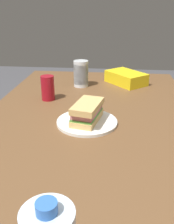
# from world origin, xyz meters

# --- Properties ---
(dining_table) EXTENTS (1.68, 0.95, 0.75)m
(dining_table) POSITION_xyz_m (0.00, 0.00, 0.66)
(dining_table) COLOR brown
(dining_table) RESTS_ON ground_plane
(paper_plate) EXTENTS (0.25, 0.25, 0.01)m
(paper_plate) POSITION_xyz_m (-0.02, -0.01, 0.75)
(paper_plate) COLOR white
(paper_plate) RESTS_ON dining_table
(sandwich) EXTENTS (0.20, 0.13, 0.08)m
(sandwich) POSITION_xyz_m (-0.02, -0.01, 0.80)
(sandwich) COLOR #DBB26B
(sandwich) RESTS_ON paper_plate
(soda_can_red) EXTENTS (0.07, 0.07, 0.12)m
(soda_can_red) POSITION_xyz_m (-0.27, -0.23, 0.81)
(soda_can_red) COLOR maroon
(soda_can_red) RESTS_ON dining_table
(chip_bag) EXTENTS (0.27, 0.26, 0.07)m
(chip_bag) POSITION_xyz_m (-0.59, 0.17, 0.78)
(chip_bag) COLOR yellow
(chip_bag) RESTS_ON dining_table
(plastic_cup_stack) EXTENTS (0.08, 0.08, 0.15)m
(plastic_cup_stack) POSITION_xyz_m (-0.51, -0.10, 0.82)
(plastic_cup_stack) COLOR silver
(plastic_cup_stack) RESTS_ON dining_table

